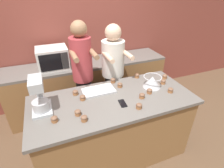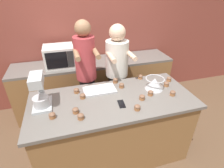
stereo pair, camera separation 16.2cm
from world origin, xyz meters
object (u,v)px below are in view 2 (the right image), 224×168
Objects in this scene: cupcake_5 at (173,93)px; cupcake_6 at (83,96)px; cupcake_1 at (142,97)px; cupcake_13 at (76,91)px; person_right at (117,77)px; cupcake_7 at (151,93)px; cell_phone at (121,104)px; cupcake_11 at (115,80)px; cupcake_2 at (81,116)px; cupcake_10 at (52,115)px; stand_mixer at (40,93)px; cupcake_0 at (169,79)px; baking_tray at (100,90)px; microwave_oven at (59,56)px; cupcake_12 at (140,77)px; cupcake_3 at (137,107)px; cupcake_9 at (166,84)px; person_left at (87,77)px; cupcake_4 at (76,110)px; mixing_bowl at (154,83)px; cupcake_8 at (122,85)px.

cupcake_5 and cupcake_6 have the same top height.
cupcake_13 is at bearing 153.69° from cupcake_1.
person_right reaches higher than cupcake_7.
cell_phone is 0.41m from cupcake_7.
person_right is at bearing 68.24° from cupcake_11.
cupcake_2 is 0.29m from cupcake_10.
stand_mixer is 5.76× the size of cupcake_0.
baking_tray is 1.08m from microwave_oven.
cell_phone is 0.76m from cupcake_10.
stand_mixer reaches higher than cupcake_12.
cupcake_1 is at bearing 51.25° from cupcake_3.
stand_mixer reaches higher than cupcake_9.
cell_phone is 2.20× the size of cupcake_13.
baking_tray is 6.00× the size of cupcake_2.
cupcake_6 is (-0.13, -0.50, 0.02)m from person_left.
baking_tray is at bearing 46.55° from cupcake_4.
cupcake_11 is at bearing -49.14° from microwave_oven.
person_left is 25.66× the size of cupcake_5.
mixing_bowl reaches higher than cupcake_13.
cupcake_6 is 0.54m from cupcake_8.
cupcake_2 is at bearing -19.01° from cupcake_10.
cupcake_7 is (0.14, 0.06, 0.00)m from cupcake_1.
cupcake_10 and cupcake_12 have the same top height.
microwave_oven is at bearing 130.86° from cupcake_11.
person_left is at bearing 141.74° from cupcake_5.
cupcake_7 is 1.00× the size of cupcake_11.
person_left is at bearing 161.93° from cupcake_12.
cupcake_8 is 0.59m from cupcake_13.
cupcake_12 is (1.09, -0.82, -0.13)m from microwave_oven.
cupcake_0 is at bearing 65.08° from cupcake_5.
cell_phone is 2.20× the size of cupcake_2.
person_left is at bearing -58.62° from microwave_oven.
cell_phone is (0.86, -0.21, -0.17)m from stand_mixer.
cell_phone is 2.20× the size of cupcake_6.
cupcake_1 and cupcake_3 have the same top height.
cupcake_0 and cupcake_4 have the same top height.
cupcake_1 is 0.71m from cupcake_6.
cupcake_4 is 1.00× the size of cupcake_10.
cupcake_6 and cupcake_13 have the same top height.
microwave_oven is 6.93× the size of cupcake_2.
person_right is at bearing 27.16° from stand_mixer.
cupcake_2 is (0.38, -0.33, -0.14)m from stand_mixer.
person_right is at bearing 47.37° from cupcake_4.
microwave_oven is 0.96m from cupcake_13.
cupcake_0 is at bearing 31.56° from cupcake_7.
cupcake_3 is 0.66m from cupcake_4.
cupcake_11 is at bearing 155.89° from cupcake_9.
stand_mixer is 0.71m from baking_tray.
baking_tray is 6.00× the size of cupcake_9.
cupcake_1 reaches higher than cell_phone.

